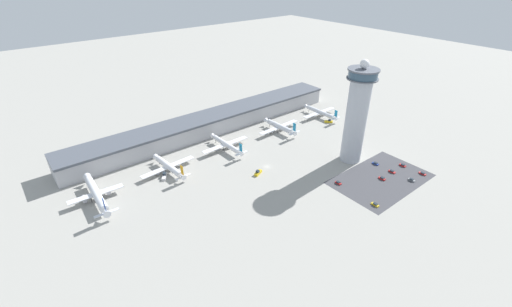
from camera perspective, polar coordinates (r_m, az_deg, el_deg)
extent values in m
plane|color=#9E9B93|center=(230.72, 1.84, -2.21)|extent=(1000.00, 1000.00, 0.00)
cube|color=#B2B2B7|center=(278.13, -7.52, 4.91)|extent=(231.27, 22.00, 12.71)
cube|color=#4C515B|center=(275.22, -7.62, 6.26)|extent=(231.27, 25.00, 1.60)
cylinder|color=#ADB2BC|center=(235.20, 16.25, 5.13)|extent=(13.92, 13.92, 57.43)
cylinder|color=#565B66|center=(225.19, 17.31, 11.86)|extent=(19.46, 19.46, 0.80)
cylinder|color=#334C60|center=(224.42, 17.42, 12.52)|extent=(17.90, 17.90, 4.70)
cylinder|color=#565B66|center=(223.65, 17.53, 13.22)|extent=(19.46, 19.46, 1.00)
sphere|color=white|center=(222.79, 17.66, 14.04)|extent=(5.73, 5.73, 5.73)
cube|color=#424247|center=(232.32, 20.07, -4.00)|extent=(64.00, 40.00, 0.01)
cylinder|color=silver|center=(217.73, -25.12, -6.04)|extent=(6.19, 35.70, 4.56)
cone|color=silver|center=(234.58, -26.25, -3.65)|extent=(4.74, 4.31, 4.56)
cone|color=silver|center=(200.87, -23.74, -8.92)|extent=(4.35, 5.66, 4.10)
cube|color=silver|center=(218.76, -25.12, -6.12)|extent=(30.80, 5.80, 0.44)
cylinder|color=#A8A8B2|center=(219.89, -26.71, -6.78)|extent=(2.74, 5.13, 2.51)
cylinder|color=#A8A8B2|center=(220.99, -23.51, -5.77)|extent=(2.74, 5.13, 2.51)
cube|color=navy|center=(196.57, -24.00, -7.73)|extent=(0.43, 2.81, 7.30)
cube|color=silver|center=(199.40, -23.65, -9.05)|extent=(12.85, 2.58, 0.24)
cylinder|color=black|center=(233.64, -25.88, -4.76)|extent=(0.28, 0.28, 2.69)
cylinder|color=black|center=(219.93, -24.12, -6.56)|extent=(0.28, 0.28, 2.69)
cylinder|color=black|center=(219.39, -25.71, -7.07)|extent=(0.28, 0.28, 2.69)
cylinder|color=white|center=(230.75, -14.38, -2.07)|extent=(5.99, 27.99, 3.86)
cone|color=white|center=(242.99, -16.24, -0.63)|extent=(4.12, 3.76, 3.86)
cone|color=white|center=(218.52, -12.24, -3.74)|extent=(3.82, 4.89, 3.48)
cube|color=white|center=(231.53, -14.43, -2.16)|extent=(38.35, 7.32, 0.44)
cylinder|color=#A8A8B2|center=(230.01, -16.23, -3.02)|extent=(2.45, 4.40, 2.12)
cylinder|color=#A8A8B2|center=(236.02, -12.85, -1.62)|extent=(2.45, 4.40, 2.12)
cube|color=orange|center=(215.15, -12.25, -2.72)|extent=(0.51, 2.81, 6.18)
cube|color=white|center=(217.33, -12.06, -3.80)|extent=(10.94, 2.83, 0.24)
cylinder|color=black|center=(242.13, -15.81, -1.49)|extent=(0.28, 0.28, 2.06)
cylinder|color=black|center=(233.13, -13.69, -2.48)|extent=(0.28, 0.28, 2.06)
cylinder|color=black|center=(231.10, -14.83, -2.96)|extent=(0.28, 0.28, 2.06)
cylinder|color=white|center=(250.06, -5.04, 1.58)|extent=(4.19, 29.80, 3.54)
cone|color=white|center=(262.31, -7.13, 2.88)|extent=(3.61, 3.26, 3.54)
cone|color=white|center=(237.94, -2.66, 0.09)|extent=(3.28, 4.31, 3.18)
cube|color=white|center=(250.78, -5.11, 1.50)|extent=(38.34, 5.24, 0.44)
cylinder|color=#A8A8B2|center=(248.17, -6.74, 0.80)|extent=(2.03, 3.93, 1.95)
cylinder|color=#A8A8B2|center=(256.06, -3.76, 1.92)|extent=(2.03, 3.93, 1.95)
cube|color=#197FB2|center=(235.10, -2.56, 0.99)|extent=(0.36, 2.81, 5.66)
cube|color=white|center=(236.90, -2.48, 0.05)|extent=(9.95, 2.22, 0.24)
cylinder|color=black|center=(261.62, -6.74, 2.06)|extent=(0.28, 0.28, 2.68)
cylinder|color=black|center=(252.62, -4.52, 1.11)|extent=(0.28, 0.28, 2.68)
cylinder|color=black|center=(250.18, -5.44, 0.76)|extent=(0.28, 0.28, 2.68)
cylinder|color=silver|center=(276.58, 3.93, 4.53)|extent=(5.01, 25.61, 4.01)
cone|color=silver|center=(286.06, 1.89, 5.48)|extent=(4.15, 3.77, 4.01)
cone|color=silver|center=(267.18, 6.20, 3.46)|extent=(3.80, 4.95, 3.61)
cube|color=silver|center=(277.20, 3.85, 4.43)|extent=(39.35, 5.94, 0.44)
cylinder|color=#A8A8B2|center=(273.18, 2.46, 3.79)|extent=(2.38, 4.50, 2.21)
cylinder|color=#A8A8B2|center=(283.68, 4.90, 4.73)|extent=(2.38, 4.50, 2.21)
cube|color=#197FB2|center=(264.33, 6.41, 4.40)|extent=(0.41, 2.81, 6.42)
cube|color=silver|center=(266.18, 6.42, 3.44)|extent=(11.31, 2.44, 0.24)
cylinder|color=black|center=(285.42, 2.29, 4.70)|extent=(0.28, 0.28, 2.45)
cylinder|color=black|center=(279.59, 4.36, 4.07)|extent=(0.28, 0.28, 2.45)
cylinder|color=black|center=(276.00, 3.53, 3.74)|extent=(0.28, 0.28, 2.45)
cylinder|color=silver|center=(308.40, 10.63, 6.80)|extent=(3.85, 29.06, 3.45)
cone|color=silver|center=(318.34, 8.50, 7.73)|extent=(3.50, 3.16, 3.45)
cone|color=silver|center=(298.69, 12.96, 5.77)|extent=(3.17, 4.19, 3.11)
cube|color=silver|center=(308.98, 10.54, 6.73)|extent=(36.36, 4.89, 0.44)
cylinder|color=#A8A8B2|center=(304.73, 9.40, 6.29)|extent=(1.95, 3.83, 1.90)
cylinder|color=#A8A8B2|center=(315.34, 11.33, 6.93)|extent=(1.95, 3.83, 1.90)
cube|color=#197FB2|center=(296.47, 13.18, 6.50)|extent=(0.34, 2.80, 5.53)
cube|color=silver|center=(297.86, 13.14, 5.75)|extent=(9.70, 2.13, 0.24)
cylinder|color=black|center=(317.74, 8.81, 7.08)|extent=(0.28, 0.28, 2.59)
cylinder|color=black|center=(311.13, 10.91, 6.38)|extent=(0.28, 0.28, 2.59)
cylinder|color=black|center=(307.75, 10.30, 6.17)|extent=(0.28, 0.28, 2.59)
cube|color=black|center=(223.04, 0.36, -3.42)|extent=(6.08, 4.16, 0.12)
cube|color=gold|center=(222.60, 0.37, -3.25)|extent=(7.12, 4.66, 1.70)
cube|color=#232D38|center=(221.26, 0.28, -3.00)|extent=(2.63, 2.60, 1.39)
cube|color=black|center=(300.09, 11.99, 5.10)|extent=(5.65, 5.70, 0.12)
cube|color=gold|center=(299.80, 12.00, 5.23)|extent=(6.49, 6.55, 1.55)
cube|color=#232D38|center=(299.30, 12.16, 5.46)|extent=(2.94, 2.94, 1.27)
cube|color=black|center=(227.43, -14.96, -3.85)|extent=(5.78, 7.04, 0.12)
cube|color=silver|center=(227.01, -14.99, -3.68)|extent=(6.60, 8.19, 1.70)
cube|color=#232D38|center=(226.87, -15.01, -3.24)|extent=(3.11, 3.22, 1.39)
cube|color=black|center=(289.05, 17.04, 3.42)|extent=(6.01, 2.40, 0.12)
cube|color=silver|center=(288.73, 17.06, 3.55)|extent=(7.14, 2.52, 1.63)
cube|color=#232D38|center=(288.66, 17.18, 3.85)|extent=(2.18, 2.10, 1.33)
cube|color=black|center=(247.74, 25.97, -3.11)|extent=(1.69, 3.89, 0.12)
cube|color=red|center=(247.58, 25.99, -3.05)|extent=(1.76, 4.63, 0.76)
cube|color=#232D38|center=(247.20, 26.05, -2.92)|extent=(1.55, 2.55, 0.62)
cube|color=black|center=(247.06, 19.26, -1.69)|extent=(1.86, 3.80, 0.12)
cube|color=navy|center=(246.89, 19.27, -1.62)|extent=(1.95, 4.52, 0.81)
cube|color=#232D38|center=(246.48, 19.32, -1.49)|extent=(1.67, 2.50, 0.67)
cube|color=black|center=(237.82, 24.48, -4.14)|extent=(1.80, 3.63, 0.12)
cube|color=slate|center=(237.62, 24.50, -4.07)|extent=(1.89, 4.31, 0.88)
cube|color=#232D38|center=(237.24, 24.51, -3.90)|extent=(1.61, 2.39, 0.72)
cube|color=black|center=(208.02, 19.20, -8.14)|extent=(1.71, 3.82, 0.12)
cube|color=gold|center=(207.82, 19.22, -8.07)|extent=(1.78, 4.55, 0.80)
cube|color=#232D38|center=(207.34, 19.27, -7.92)|extent=(1.56, 2.50, 0.66)
cube|color=black|center=(251.63, 23.22, -1.92)|extent=(1.75, 3.73, 0.12)
cube|color=red|center=(251.45, 23.23, -1.85)|extent=(1.83, 4.44, 0.85)
cube|color=#232D38|center=(251.04, 23.29, -1.71)|extent=(1.60, 2.45, 0.70)
cube|color=black|center=(232.31, 20.24, -4.02)|extent=(1.88, 3.81, 0.12)
cube|color=red|center=(232.12, 20.26, -3.95)|extent=(1.97, 4.53, 0.84)
cube|color=#232D38|center=(231.67, 20.31, -3.80)|extent=(1.69, 2.50, 0.69)
cube|color=black|center=(220.05, 13.53, -4.89)|extent=(1.79, 3.53, 0.12)
cube|color=red|center=(219.85, 13.55, -4.81)|extent=(1.87, 4.20, 0.82)
cube|color=#232D38|center=(219.49, 13.55, -4.64)|extent=(1.63, 2.32, 0.67)
cube|color=black|center=(241.77, 21.70, -2.92)|extent=(1.81, 3.87, 0.12)
cube|color=red|center=(241.60, 21.71, -2.85)|extent=(1.90, 4.60, 0.80)
cube|color=#232D38|center=(241.27, 21.72, -2.70)|extent=(1.62, 2.55, 0.65)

